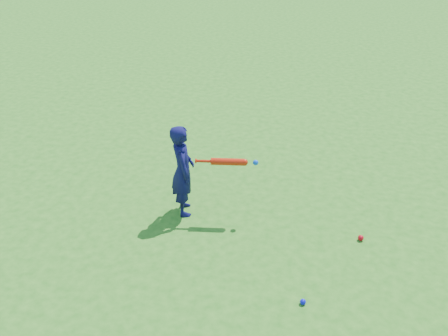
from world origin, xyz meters
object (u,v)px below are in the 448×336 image
at_px(child, 183,170).
at_px(ground_ball_blue, 303,302).
at_px(bat_swing, 230,162).
at_px(ground_ball_red, 361,238).

height_order(child, ground_ball_blue, child).
height_order(child, bat_swing, child).
distance_m(ground_ball_red, ground_ball_blue, 1.29).
distance_m(child, bat_swing, 0.60).
height_order(ground_ball_red, ground_ball_blue, ground_ball_red).
bearing_deg(child, bat_swing, -107.39).
xyz_separation_m(ground_ball_red, bat_swing, (-1.59, 0.16, 0.72)).
distance_m(child, ground_ball_red, 2.24).
xyz_separation_m(ground_ball_blue, bat_swing, (-1.03, 1.33, 0.72)).
relative_size(child, bat_swing, 1.60).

